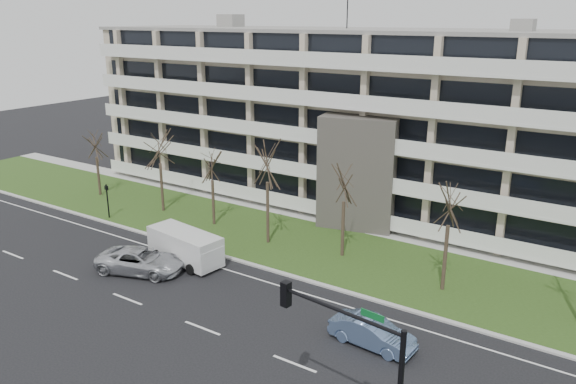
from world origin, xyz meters
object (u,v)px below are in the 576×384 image
Objects in this scene: silver_pickup at (140,261)px; pedestrian_signal at (107,197)px; blue_sedan at (372,333)px; traffic_signal at (356,363)px; white_van at (186,244)px.

pedestrian_signal is (-10.19, 5.82, 1.09)m from silver_pickup.
silver_pickup is at bearing 95.50° from blue_sedan.
pedestrian_signal is (-29.52, 12.80, -2.31)m from traffic_signal.
pedestrian_signal is at bearing 163.81° from traffic_signal.
traffic_signal is (2.69, -7.45, 3.46)m from blue_sedan.
blue_sedan is 15.35m from white_van.
pedestrian_signal reaches higher than blue_sedan.
pedestrian_signal reaches higher than silver_pickup.
traffic_signal is (17.85, -9.79, 2.87)m from white_van.
silver_pickup is 0.89× the size of traffic_signal.
silver_pickup is 20.83m from traffic_signal.
silver_pickup reaches higher than blue_sedan.
pedestrian_signal is at bearing 41.31° from silver_pickup.
traffic_signal reaches higher than white_van.
silver_pickup is 3.23m from white_van.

